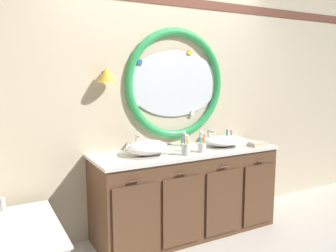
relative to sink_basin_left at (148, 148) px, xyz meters
name	(u,v)px	position (x,y,z in m)	size (l,w,h in m)	color
ground_plane	(190,244)	(0.33, -0.22, -0.93)	(14.00, 14.00, 0.00)	silver
back_wall_assembly	(162,101)	(0.34, 0.37, 0.39)	(6.40, 0.26, 2.60)	beige
vanity_counter	(186,191)	(0.43, 0.03, -0.50)	(1.87, 0.65, 0.86)	brown
sink_basin_left	(148,148)	(0.00, 0.00, 0.00)	(0.41, 0.41, 0.14)	white
sink_basin_right	(223,141)	(0.86, 0.00, -0.02)	(0.39, 0.39, 0.10)	white
faucet_set_left	(137,144)	(0.00, 0.25, -0.01)	(0.21, 0.12, 0.15)	silver
faucet_set_right	(209,137)	(0.86, 0.25, -0.02)	(0.23, 0.13, 0.13)	silver
toothbrush_holder_left	(186,148)	(0.31, -0.17, -0.01)	(0.09, 0.09, 0.22)	silver
toothbrush_holder_right	(202,147)	(0.51, -0.14, -0.02)	(0.08, 0.08, 0.21)	white
soap_dispenser	(183,139)	(0.51, 0.21, -0.01)	(0.05, 0.06, 0.15)	#6BAD66
folded_hand_towel	(257,144)	(1.17, -0.17, -0.05)	(0.17, 0.12, 0.04)	beige
toiletry_basket	(229,137)	(1.13, 0.24, -0.04)	(0.13, 0.10, 0.12)	beige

